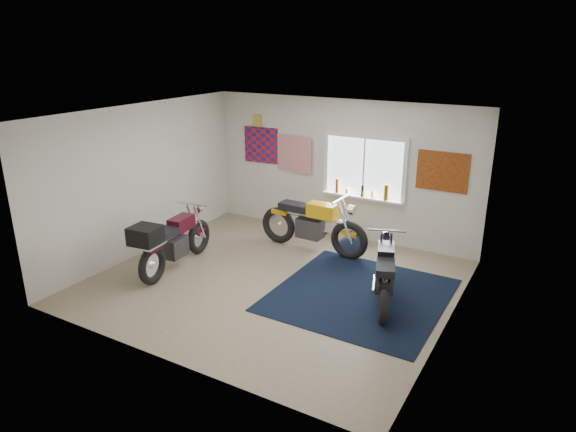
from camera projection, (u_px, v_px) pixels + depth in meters
The scene contains 10 objects.
ground at pixel (274, 282), 8.35m from camera, with size 5.50×5.50×0.00m, color #9E896B.
room_shell at pixel (273, 185), 7.81m from camera, with size 5.50×5.50×5.50m.
navy_rug at pixel (360, 295), 7.91m from camera, with size 2.50×2.60×0.01m, color black.
window_assembly at pixel (364, 172), 9.69m from camera, with size 1.66×0.17×1.26m.
oil_bottles at pixel (365, 191), 9.71m from camera, with size 1.08×0.09×0.30m.
flag_display at pixel (257, 121), 10.58m from camera, with size 1.60×0.10×1.17m.
triumph_poster at pixel (442, 172), 8.96m from camera, with size 0.90×0.03×0.70m, color #A54C14.
yellow_triumph at pixel (312, 225), 9.46m from camera, with size 2.21×0.66×1.11m.
black_chrome_bike at pixel (384, 275), 7.61m from camera, with size 0.80×1.82×0.97m.
maroon_tourer at pixel (171, 242), 8.59m from camera, with size 0.70×2.01×1.02m.
Camera 1 is at (3.95, -6.43, 3.73)m, focal length 32.00 mm.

